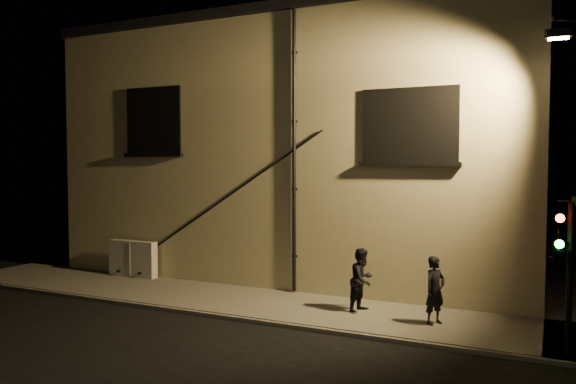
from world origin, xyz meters
The scene contains 7 objects.
ground centered at (0.00, 0.00, 0.00)m, with size 90.00×90.00×0.00m, color black.
sidewalk centered at (1.22, 4.39, 0.06)m, with size 21.00×16.00×0.12m.
building centered at (-3.00, 8.99, 4.40)m, with size 16.20×12.23×8.80m.
utility_cabinet centered at (-7.73, 2.70, 0.73)m, with size 1.85×0.31×1.21m, color #B5B4AC.
pedestrian_a centered at (2.63, 1.37, 0.94)m, with size 0.59×0.39×1.63m, color black.
pedestrian_b centered at (0.70, 1.75, 0.94)m, with size 0.80×0.62×1.65m, color black.
traffic_signal centered at (5.27, 0.19, 2.26)m, with size 1.12×1.84×3.19m.
Camera 1 is at (5.15, -12.10, 3.97)m, focal length 35.00 mm.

